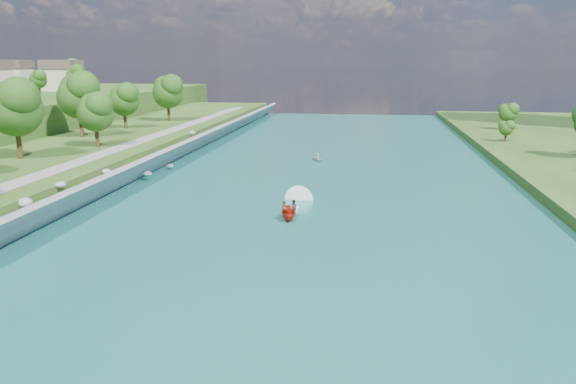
# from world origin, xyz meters

# --- Properties ---
(ground) EXTENTS (260.00, 260.00, 0.00)m
(ground) POSITION_xyz_m (0.00, 0.00, 0.00)
(ground) COLOR #2D5119
(ground) RESTS_ON ground
(river_water) EXTENTS (55.00, 240.00, 0.10)m
(river_water) POSITION_xyz_m (0.00, 20.00, 0.05)
(river_water) COLOR #18595D
(river_water) RESTS_ON ground
(ridge_west) EXTENTS (60.00, 120.00, 9.00)m
(ridge_west) POSITION_xyz_m (-82.50, 95.00, 4.50)
(ridge_west) COLOR #2D5119
(ridge_west) RESTS_ON ground
(riprap_bank) EXTENTS (4.72, 236.00, 4.36)m
(riprap_bank) POSITION_xyz_m (-25.87, 19.24, 1.82)
(riprap_bank) COLOR slate
(riprap_bank) RESTS_ON ground
(riverside_path) EXTENTS (3.00, 200.00, 0.10)m
(riverside_path) POSITION_xyz_m (-32.50, 20.00, 3.55)
(riverside_path) COLOR gray
(riverside_path) RESTS_ON berm_west
(ridge_houses) EXTENTS (29.50, 29.50, 8.40)m
(ridge_houses) POSITION_xyz_m (-88.67, 100.00, 13.31)
(ridge_houses) COLOR beige
(ridge_houses) RESTS_ON ridge_west
(trees_ridge) EXTENTS (15.44, 43.36, 10.25)m
(trees_ridge) POSITION_xyz_m (-74.59, 92.68, 13.44)
(trees_ridge) COLOR #134311
(trees_ridge) RESTS_ON ridge_west
(motorboat) EXTENTS (3.60, 18.65, 2.12)m
(motorboat) POSITION_xyz_m (-1.79, 14.94, 0.70)
(motorboat) COLOR #B1210E
(motorboat) RESTS_ON river_water
(raft) EXTENTS (3.40, 3.73, 1.71)m
(raft) POSITION_xyz_m (-2.16, 50.50, 0.48)
(raft) COLOR #9B9DA4
(raft) RESTS_ON river_water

